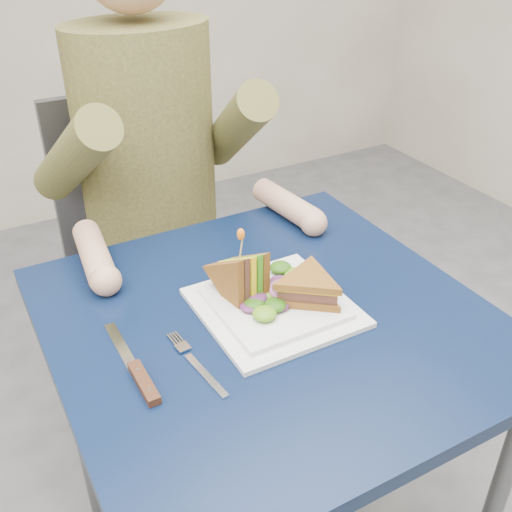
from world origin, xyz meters
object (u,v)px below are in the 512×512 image
diner (146,120)px  knife (139,375)px  sandwich_flat (308,288)px  sandwich_upright (242,279)px  plate (274,306)px  table (269,350)px  fork (197,365)px  chair (145,237)px

diner → knife: (-0.26, -0.63, -0.18)m
sandwich_flat → sandwich_upright: sandwich_upright is taller
plate → table: bearing=-143.6°
diner → knife: size_ratio=3.37×
diner → table: bearing=-90.0°
diner → plate: bearing=-88.4°
sandwich_upright → knife: 0.25m
fork → knife: size_ratio=0.81×
plate → sandwich_upright: 0.08m
diner → sandwich_flat: bearing=-83.3°
sandwich_flat → knife: bearing=-175.3°
fork → sandwich_upright: bearing=39.3°
chair → knife: 0.81m
chair → knife: (-0.26, -0.74, 0.20)m
sandwich_upright → fork: 0.19m
chair → sandwich_flat: (0.07, -0.71, 0.23)m
sandwich_flat → sandwich_upright: size_ratio=1.32×
sandwich_flat → fork: (-0.24, -0.05, -0.04)m
plate → fork: plate is taller
chair → plate: bearing=-88.7°
diner → fork: (-0.17, -0.64, -0.18)m
knife → sandwich_upright: bearing=22.8°
table → chair: size_ratio=0.81×
table → diner: bearing=90.0°
table → diner: 0.64m
plate → diner: bearing=91.6°
plate → sandwich_flat: sandwich_flat is taller
chair → sandwich_upright: bearing=-92.4°
table → plate: size_ratio=2.88×
chair → diner: size_ratio=1.25×
chair → knife: bearing=-109.2°
chair → table: bearing=-90.0°
diner → knife: diner is taller
plate → knife: size_ratio=1.18×
table → knife: size_ratio=3.39×
chair → knife: size_ratio=4.21×
sandwich_flat → sandwich_upright: 0.12m
fork → chair: bearing=77.5°
table → chair: 0.71m
sandwich_upright → chair: bearing=87.6°
diner → fork: diner is taller
chair → diner: diner is taller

